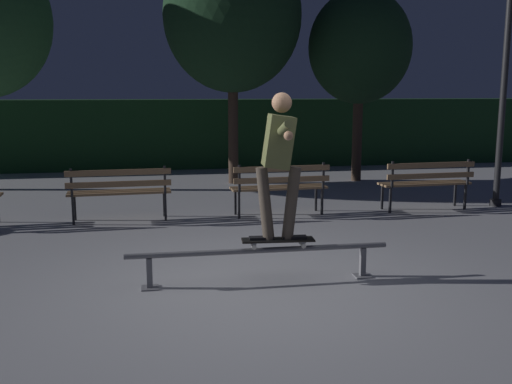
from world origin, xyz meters
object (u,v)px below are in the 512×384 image
Objects in this scene: grind_rail at (259,255)px; park_bench_rightmost at (427,180)px; skateboard at (278,240)px; lamp_post_right at (505,65)px; tree_behind_benches at (232,16)px; tree_far_right at (360,48)px; park_bench_left_center at (119,188)px; skateboarder at (279,154)px; park_bench_right_center at (280,184)px.

grind_rail is 1.76× the size of park_bench_rightmost.
lamp_post_right is at bearing 35.90° from skateboard.
grind_rail is 3.59× the size of skateboard.
tree_behind_benches is 5.59m from lamp_post_right.
tree_behind_benches reaches higher than skateboard.
grind_rail is 6.37m from lamp_post_right.
tree_far_right is 1.09× the size of lamp_post_right.
tree_far_right reaches higher than skateboard.
park_bench_left_center is 0.41× the size of lamp_post_right.
grind_rail is 4.81m from park_bench_rightmost.
tree_behind_benches is at bearing 57.20° from park_bench_left_center.
grind_rail is 1.83× the size of skateboarder.
lamp_post_right reaches higher than skateboarder.
park_bench_right_center is 4.70m from tree_behind_benches.
tree_behind_benches is (-2.88, 3.54, 3.07)m from park_bench_rightmost.
lamp_post_right is (1.41, 0.14, 1.94)m from park_bench_rightmost.
grind_rail is 8.00m from tree_far_right.
park_bench_rightmost is 0.38× the size of tree_far_right.
skateboard is 0.51× the size of skateboarder.
skateboarder reaches higher than park_bench_right_center.
park_bench_left_center is at bearing -146.17° from tree_far_right.
park_bench_left_center is at bearing 119.44° from skateboarder.
tree_behind_benches is (0.43, 6.82, 2.22)m from skateboarder.
skateboard is 3.76m from park_bench_left_center.
park_bench_right_center is 0.31× the size of tree_behind_benches.
tree_far_right is at bearing 53.56° from park_bench_right_center.
tree_far_right is at bearing 113.95° from lamp_post_right.
park_bench_rightmost is 5.50m from tree_behind_benches.
park_bench_left_center is (-1.85, 3.28, -0.86)m from skateboarder.
skateboard is at bearing -144.10° from lamp_post_right.
tree_behind_benches reaches higher than park_bench_right_center.
park_bench_rightmost is 0.31× the size of tree_behind_benches.
skateboard is 0.20× the size of lamp_post_right.
skateboard is at bearing 0.00° from grind_rail.
tree_behind_benches is at bearing 84.69° from grind_rail.
grind_rail is 0.73× the size of lamp_post_right.
park_bench_rightmost reaches higher than grind_rail.
tree_behind_benches reaches higher than skateboarder.
grind_rail is 7.60m from tree_behind_benches.
park_bench_right_center is at bearing 77.44° from skateboard.
tree_behind_benches reaches higher than grind_rail.
tree_behind_benches reaches higher than tree_far_right.
park_bench_left_center is 5.21m from tree_behind_benches.
tree_behind_benches is at bearing 177.67° from tree_far_right.
skateboard is 7.52m from tree_behind_benches.
tree_far_right reaches higher than lamp_post_right.
park_bench_left_center is 6.61m from tree_far_right.
park_bench_rightmost is at bearing 44.76° from skateboarder.
tree_far_right is (3.46, 6.70, 2.68)m from grind_rail.
park_bench_left_center is at bearing 180.00° from park_bench_rightmost.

